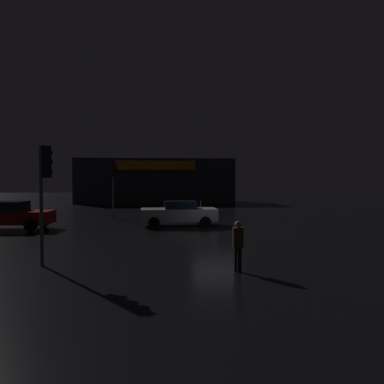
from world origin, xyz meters
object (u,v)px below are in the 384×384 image
object	(u,v)px
store_building	(156,181)
car_near	(9,215)
traffic_signal_cross_left	(114,177)
pedestrian	(238,242)
traffic_signal_opposite	(45,175)
car_far	(179,213)

from	to	relation	value
store_building	car_near	world-z (taller)	store_building
traffic_signal_cross_left	pedestrian	xyz separation A→B (m)	(5.69, -15.85, -2.09)
traffic_signal_cross_left	pedestrian	size ratio (longest dim) A/B	2.58
store_building	pedestrian	bearing A→B (deg)	-85.09
traffic_signal_opposite	traffic_signal_cross_left	size ratio (longest dim) A/B	0.97
car_near	car_far	xyz separation A→B (m)	(9.58, 0.73, -0.04)
car_near	car_far	bearing A→B (deg)	4.35
store_building	traffic_signal_opposite	distance (m)	32.59
store_building	car_far	size ratio (longest dim) A/B	4.04
store_building	traffic_signal_cross_left	distance (m)	18.21
car_near	car_far	world-z (taller)	car_near
traffic_signal_opposite	pedestrian	xyz separation A→B (m)	(6.12, -1.41, -2.05)
car_near	car_far	size ratio (longest dim) A/B	1.01
store_building	car_far	bearing A→B (deg)	-85.80
car_far	pedestrian	xyz separation A→B (m)	(1.23, -11.05, 0.12)
store_building	car_near	distance (m)	24.87
traffic_signal_opposite	traffic_signal_cross_left	xyz separation A→B (m)	(0.43, 14.44, 0.04)
traffic_signal_cross_left	car_far	xyz separation A→B (m)	(4.45, -4.80, -2.21)
car_far	pedestrian	size ratio (longest dim) A/B	2.95
traffic_signal_cross_left	car_near	xyz separation A→B (m)	(-5.12, -5.53, -2.18)
traffic_signal_cross_left	car_far	distance (m)	6.91
traffic_signal_opposite	traffic_signal_cross_left	distance (m)	14.44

